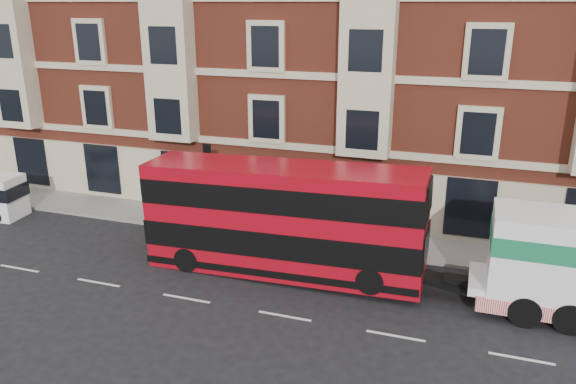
# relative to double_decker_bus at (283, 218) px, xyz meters

# --- Properties ---
(ground) EXTENTS (120.00, 120.00, 0.00)m
(ground) POSITION_rel_double_decker_bus_xyz_m (1.21, -3.28, -2.46)
(ground) COLOR black
(ground) RESTS_ON ground
(sidewalk) EXTENTS (90.00, 3.00, 0.15)m
(sidewalk) POSITION_rel_double_decker_bus_xyz_m (1.21, 4.22, -2.39)
(sidewalk) COLOR slate
(sidewalk) RESTS_ON ground
(victorian_terrace) EXTENTS (45.00, 12.00, 20.40)m
(victorian_terrace) POSITION_rel_double_decker_bus_xyz_m (1.71, 11.72, 7.60)
(victorian_terrace) COLOR brown
(victorian_terrace) RESTS_ON ground
(lamp_post_west) EXTENTS (0.35, 0.15, 4.35)m
(lamp_post_west) POSITION_rel_double_decker_bus_xyz_m (-4.79, 2.92, 0.21)
(lamp_post_west) COLOR black
(lamp_post_west) RESTS_ON sidewalk
(double_decker_bus) EXTENTS (11.49, 2.64, 4.65)m
(double_decker_bus) POSITION_rel_double_decker_bus_xyz_m (0.00, 0.00, 0.00)
(double_decker_bus) COLOR #A20915
(double_decker_bus) RESTS_ON ground
(pedestrian) EXTENTS (0.75, 0.55, 1.89)m
(pedestrian) POSITION_rel_double_decker_bus_xyz_m (-7.70, 3.03, -1.37)
(pedestrian) COLOR black
(pedestrian) RESTS_ON sidewalk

